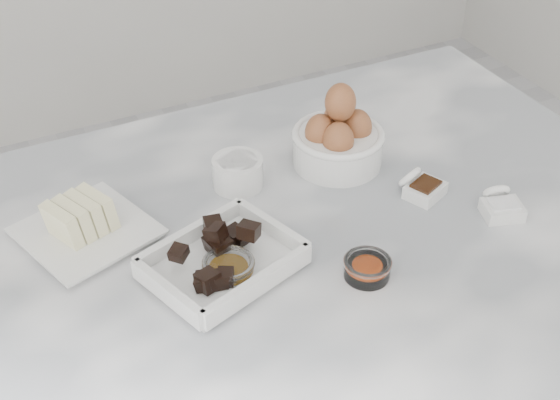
# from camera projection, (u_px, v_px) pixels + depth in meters

# --- Properties ---
(marble_slab) EXTENTS (1.20, 0.80, 0.04)m
(marble_slab) POSITION_uv_depth(u_px,v_px,m) (277.00, 248.00, 1.13)
(marble_slab) COLOR silver
(marble_slab) RESTS_ON cabinet
(chocolate_dish) EXTENTS (0.24, 0.21, 0.05)m
(chocolate_dish) POSITION_uv_depth(u_px,v_px,m) (223.00, 258.00, 1.04)
(chocolate_dish) COLOR white
(chocolate_dish) RESTS_ON marble_slab
(butter_plate) EXTENTS (0.21, 0.21, 0.07)m
(butter_plate) POSITION_uv_depth(u_px,v_px,m) (83.00, 225.00, 1.10)
(butter_plate) COLOR white
(butter_plate) RESTS_ON marble_slab
(sugar_ramekin) EXTENTS (0.08, 0.08, 0.05)m
(sugar_ramekin) POSITION_uv_depth(u_px,v_px,m) (238.00, 171.00, 1.20)
(sugar_ramekin) COLOR white
(sugar_ramekin) RESTS_ON marble_slab
(egg_bowl) EXTENTS (0.15, 0.15, 0.14)m
(egg_bowl) POSITION_uv_depth(u_px,v_px,m) (338.00, 138.00, 1.24)
(egg_bowl) COLOR white
(egg_bowl) RESTS_ON marble_slab
(honey_bowl) EXTENTS (0.07, 0.07, 0.03)m
(honey_bowl) POSITION_uv_depth(u_px,v_px,m) (229.00, 269.00, 1.03)
(honey_bowl) COLOR white
(honey_bowl) RESTS_ON marble_slab
(zest_bowl) EXTENTS (0.07, 0.07, 0.03)m
(zest_bowl) POSITION_uv_depth(u_px,v_px,m) (367.00, 267.00, 1.04)
(zest_bowl) COLOR white
(zest_bowl) RESTS_ON marble_slab
(vanilla_spoon) EXTENTS (0.07, 0.08, 0.04)m
(vanilla_spoon) POSITION_uv_depth(u_px,v_px,m) (421.00, 187.00, 1.19)
(vanilla_spoon) COLOR white
(vanilla_spoon) RESTS_ON marble_slab
(salt_spoon) EXTENTS (0.07, 0.08, 0.04)m
(salt_spoon) POSITION_uv_depth(u_px,v_px,m) (501.00, 205.00, 1.15)
(salt_spoon) COLOR white
(salt_spoon) RESTS_ON marble_slab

